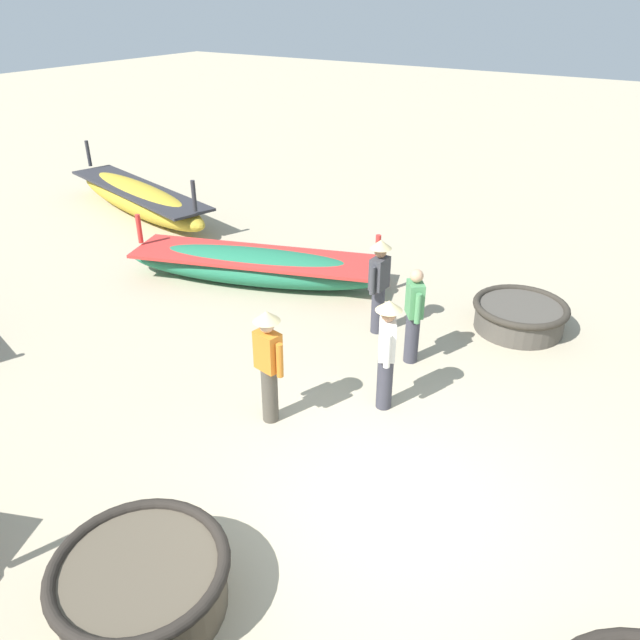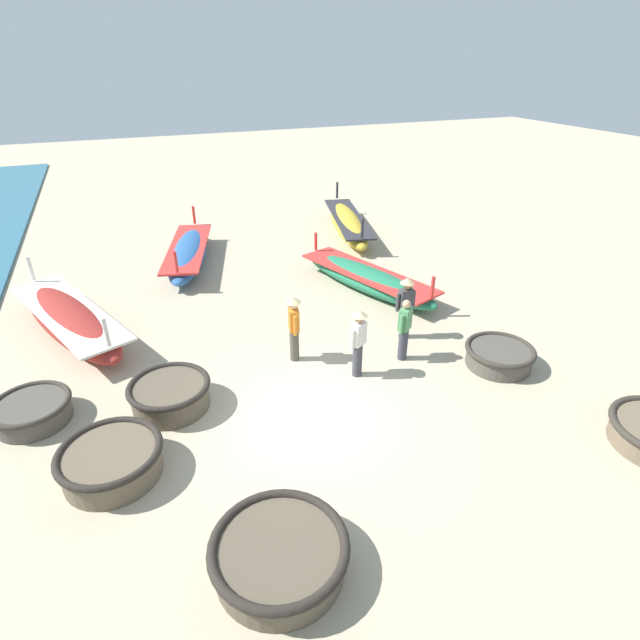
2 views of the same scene
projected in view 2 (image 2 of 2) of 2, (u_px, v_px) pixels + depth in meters
name	position (u px, v px, depth m)	size (l,w,h in m)	color
ground_plane	(308.00, 417.00, 10.15)	(80.00, 80.00, 0.00)	tan
coracle_beside_post	(170.00, 394.00, 10.29)	(1.69, 1.69, 0.60)	brown
coracle_front_right	(111.00, 460.00, 8.63)	(1.80, 1.80, 0.59)	brown
coracle_far_right	(499.00, 355.00, 11.68)	(1.61, 1.61, 0.50)	#4C473F
coracle_far_left	(32.00, 410.00, 9.91)	(1.53, 1.53, 0.49)	#4C473F
coracle_upturned	(279.00, 554.00, 7.04)	(2.01, 2.01, 0.55)	brown
long_boat_red_hull	(188.00, 253.00, 17.25)	(2.56, 5.40, 1.36)	#285693
long_boat_white_hull	(70.00, 320.00, 12.95)	(3.25, 5.63, 1.44)	maroon
long_boat_green_hull	(367.00, 279.00, 15.42)	(2.84, 5.39, 1.21)	#237551
long_boat_blue_hull	(348.00, 223.00, 20.14)	(2.52, 5.98, 1.44)	gold
fisherman_with_hat	(358.00, 339.00, 11.01)	(0.48, 0.36, 1.67)	#383842
fisherman_standing_right	(294.00, 324.00, 11.59)	(0.36, 0.52, 1.67)	#4C473D
fisherman_by_coracle	(404.00, 328.00, 11.67)	(0.44, 0.38, 1.57)	#383842
fisherman_crouching	(405.00, 304.00, 12.53)	(0.53, 0.36, 1.67)	#383842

